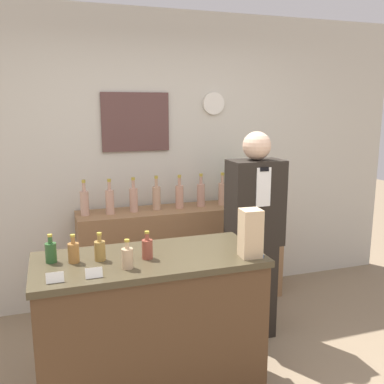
% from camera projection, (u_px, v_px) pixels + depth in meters
% --- Properties ---
extents(back_wall, '(5.20, 0.09, 2.70)m').
position_uv_depth(back_wall, '(153.00, 159.00, 4.02)').
color(back_wall, beige).
rests_on(back_wall, ground_plane).
extents(back_shelf, '(1.92, 0.41, 0.93)m').
position_uv_depth(back_shelf, '(183.00, 256.00, 4.02)').
color(back_shelf, '#8E6642').
rests_on(back_shelf, ground_plane).
extents(display_counter, '(1.38, 0.63, 0.95)m').
position_uv_depth(display_counter, '(150.00, 329.00, 2.69)').
color(display_counter, '#4C331E').
rests_on(display_counter, ground_plane).
extents(shopkeeper, '(0.42, 0.26, 1.66)m').
position_uv_depth(shopkeeper, '(254.00, 237.00, 3.39)').
color(shopkeeper, black).
rests_on(shopkeeper, ground_plane).
extents(potted_plant, '(0.26, 0.26, 0.36)m').
position_uv_depth(potted_plant, '(245.00, 183.00, 4.05)').
color(potted_plant, '#4C3D2D').
rests_on(potted_plant, back_shelf).
extents(paper_bag, '(0.13, 0.12, 0.29)m').
position_uv_depth(paper_bag, '(251.00, 233.00, 2.57)').
color(paper_bag, tan).
rests_on(paper_bag, display_counter).
extents(tape_dispenser, '(0.09, 0.06, 0.07)m').
position_uv_depth(tape_dispenser, '(255.00, 254.00, 2.57)').
color(tape_dispenser, '#2D66A8').
rests_on(tape_dispenser, display_counter).
extents(price_card_left, '(0.09, 0.02, 0.06)m').
position_uv_depth(price_card_left, '(55.00, 278.00, 2.21)').
color(price_card_left, white).
rests_on(price_card_left, display_counter).
extents(price_card_right, '(0.09, 0.02, 0.06)m').
position_uv_depth(price_card_right, '(94.00, 273.00, 2.27)').
color(price_card_right, white).
rests_on(price_card_right, display_counter).
extents(counter_bottle_0, '(0.07, 0.07, 0.17)m').
position_uv_depth(counter_bottle_0, '(51.00, 252.00, 2.49)').
color(counter_bottle_0, '#2A5428').
rests_on(counter_bottle_0, display_counter).
extents(counter_bottle_1, '(0.07, 0.07, 0.17)m').
position_uv_depth(counter_bottle_1, '(74.00, 252.00, 2.48)').
color(counter_bottle_1, '#9F6A33').
rests_on(counter_bottle_1, display_counter).
extents(counter_bottle_2, '(0.07, 0.07, 0.17)m').
position_uv_depth(counter_bottle_2, '(100.00, 250.00, 2.52)').
color(counter_bottle_2, olive).
rests_on(counter_bottle_2, display_counter).
extents(counter_bottle_3, '(0.07, 0.07, 0.17)m').
position_uv_depth(counter_bottle_3, '(127.00, 258.00, 2.39)').
color(counter_bottle_3, tan).
rests_on(counter_bottle_3, display_counter).
extents(counter_bottle_4, '(0.07, 0.07, 0.17)m').
position_uv_depth(counter_bottle_4, '(147.00, 248.00, 2.55)').
color(counter_bottle_4, brown).
rests_on(counter_bottle_4, display_counter).
extents(shelf_bottle_0, '(0.07, 0.07, 0.31)m').
position_uv_depth(shelf_bottle_0, '(85.00, 202.00, 3.64)').
color(shelf_bottle_0, tan).
rests_on(shelf_bottle_0, back_shelf).
extents(shelf_bottle_1, '(0.07, 0.07, 0.31)m').
position_uv_depth(shelf_bottle_1, '(110.00, 201.00, 3.69)').
color(shelf_bottle_1, tan).
rests_on(shelf_bottle_1, back_shelf).
extents(shelf_bottle_2, '(0.07, 0.07, 0.31)m').
position_uv_depth(shelf_bottle_2, '(134.00, 199.00, 3.77)').
color(shelf_bottle_2, tan).
rests_on(shelf_bottle_2, back_shelf).
extents(shelf_bottle_3, '(0.07, 0.07, 0.31)m').
position_uv_depth(shelf_bottle_3, '(157.00, 197.00, 3.85)').
color(shelf_bottle_3, tan).
rests_on(shelf_bottle_3, back_shelf).
extents(shelf_bottle_4, '(0.07, 0.07, 0.31)m').
position_uv_depth(shelf_bottle_4, '(179.00, 196.00, 3.90)').
color(shelf_bottle_4, tan).
rests_on(shelf_bottle_4, back_shelf).
extents(shelf_bottle_5, '(0.07, 0.07, 0.31)m').
position_uv_depth(shelf_bottle_5, '(201.00, 194.00, 3.97)').
color(shelf_bottle_5, tan).
rests_on(shelf_bottle_5, back_shelf).
extents(shelf_bottle_6, '(0.07, 0.07, 0.31)m').
position_uv_depth(shelf_bottle_6, '(222.00, 193.00, 4.03)').
color(shelf_bottle_6, tan).
rests_on(shelf_bottle_6, back_shelf).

